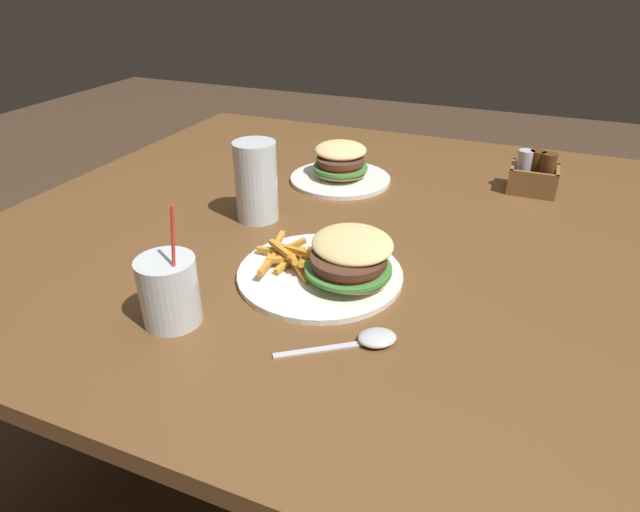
# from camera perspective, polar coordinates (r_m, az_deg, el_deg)

# --- Properties ---
(ground_plane) EXTENTS (8.00, 8.00, 0.00)m
(ground_plane) POSITION_cam_1_polar(r_m,az_deg,el_deg) (1.55, 3.40, -20.98)
(ground_plane) COLOR #473323
(dining_table) EXTENTS (1.46, 1.30, 0.71)m
(dining_table) POSITION_cam_1_polar(r_m,az_deg,el_deg) (1.15, 4.27, -1.54)
(dining_table) COLOR brown
(dining_table) RESTS_ON ground_plane
(meal_plate_near) EXTENTS (0.28, 0.28, 0.09)m
(meal_plate_near) POSITION_cam_1_polar(r_m,az_deg,el_deg) (0.89, 1.55, -0.98)
(meal_plate_near) COLOR white
(meal_plate_near) RESTS_ON dining_table
(beer_glass) EXTENTS (0.09, 0.09, 0.16)m
(beer_glass) POSITION_cam_1_polar(r_m,az_deg,el_deg) (1.09, -6.81, 7.71)
(beer_glass) COLOR silver
(beer_glass) RESTS_ON dining_table
(juice_glass) EXTENTS (0.09, 0.09, 0.19)m
(juice_glass) POSITION_cam_1_polar(r_m,az_deg,el_deg) (0.81, -15.74, -3.92)
(juice_glass) COLOR silver
(juice_glass) RESTS_ON dining_table
(spoon) EXTENTS (0.16, 0.12, 0.02)m
(spoon) POSITION_cam_1_polar(r_m,az_deg,el_deg) (0.76, 5.57, -8.79)
(spoon) COLOR silver
(spoon) RESTS_ON dining_table
(meal_plate_far) EXTENTS (0.24, 0.24, 0.09)m
(meal_plate_far) POSITION_cam_1_polar(r_m,az_deg,el_deg) (1.30, 2.19, 9.37)
(meal_plate_far) COLOR white
(meal_plate_far) RESTS_ON dining_table
(condiment_caddy) EXTENTS (0.10, 0.09, 0.09)m
(condiment_caddy) POSITION_cam_1_polar(r_m,az_deg,el_deg) (1.33, 21.83, 7.94)
(condiment_caddy) COLOR brown
(condiment_caddy) RESTS_ON dining_table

